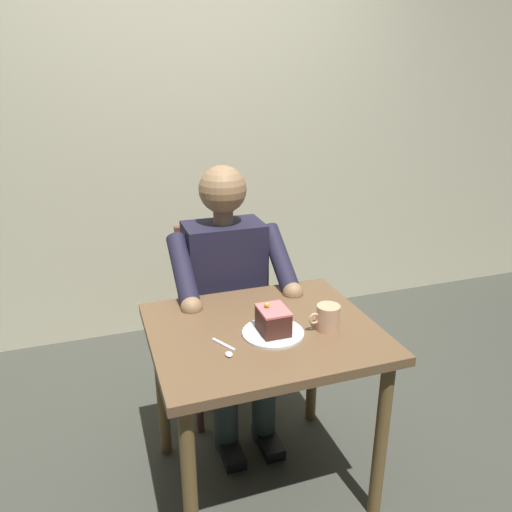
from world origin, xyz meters
TOP-DOWN VIEW (x-y plane):
  - ground_plane at (0.00, 0.00)m, footprint 14.00×14.00m
  - cafe_rear_panel at (0.00, -1.53)m, footprint 6.40×0.12m
  - dining_table at (0.00, 0.00)m, footprint 0.83×0.71m
  - chair at (0.00, -0.63)m, footprint 0.42×0.42m
  - seated_person at (0.00, -0.46)m, footprint 0.53×0.58m
  - dessert_plate at (-0.02, 0.05)m, footprint 0.23×0.23m
  - cake_slice at (-0.02, 0.05)m, footprint 0.10×0.13m
  - coffee_cup at (-0.22, 0.09)m, footprint 0.12×0.09m
  - dessert_spoon at (0.17, 0.11)m, footprint 0.06×0.14m

SIDE VIEW (x-z plane):
  - ground_plane at x=0.00m, z-range 0.00..0.00m
  - chair at x=0.00m, z-range 0.05..0.97m
  - dining_table at x=0.00m, z-range 0.26..0.98m
  - seated_person at x=0.00m, z-range 0.03..1.27m
  - dessert_spoon at x=0.17m, z-range 0.72..0.73m
  - dessert_plate at x=-0.02m, z-range 0.72..0.73m
  - coffee_cup at x=-0.22m, z-range 0.72..0.82m
  - cake_slice at x=-0.02m, z-range 0.72..0.83m
  - cafe_rear_panel at x=0.00m, z-range 0.00..3.00m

